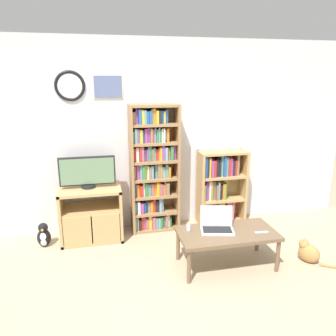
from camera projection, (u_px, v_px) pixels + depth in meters
ground_plane at (182, 295)px, 3.25m from camera, size 18.00×18.00×0.00m
wall_back at (151, 136)px, 4.53m from camera, size 5.91×0.09×2.60m
tv_stand at (92, 214)px, 4.31m from camera, size 0.79×0.51×0.71m
television at (87, 172)px, 4.19m from camera, size 0.71×0.18×0.41m
bookshelf_tall at (153, 169)px, 4.47m from camera, size 0.66×0.31×1.76m
bookshelf_short at (219, 188)px, 4.77m from camera, size 0.69×0.29×1.08m
coffee_table at (227, 235)px, 3.67m from camera, size 1.10×0.56×0.42m
laptop at (217, 224)px, 3.70m from camera, size 0.42×0.35×0.25m
remote_near_laptop at (262, 233)px, 3.62m from camera, size 0.16×0.06×0.02m
remote_far_from_laptop at (188, 228)px, 3.73m from camera, size 0.09×0.17×0.02m
cat at (308, 252)px, 3.81m from camera, size 0.41×0.38×0.28m
penguin_figurine at (44, 236)px, 4.16m from camera, size 0.17×0.15×0.31m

